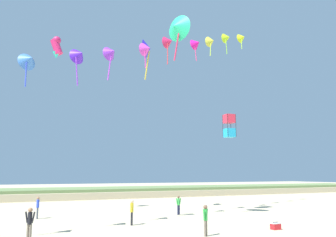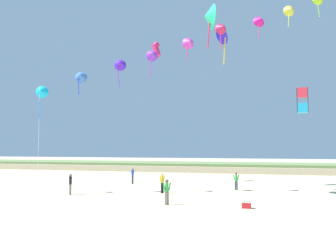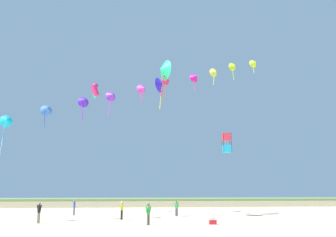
{
  "view_description": "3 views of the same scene",
  "coord_description": "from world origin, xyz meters",
  "px_view_note": "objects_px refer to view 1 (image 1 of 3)",
  "views": [
    {
      "loc": [
        -11.27,
        -10.05,
        3.43
      ],
      "look_at": [
        -0.43,
        12.11,
        7.3
      ],
      "focal_mm": 38.0,
      "sensor_mm": 36.0,
      "label": 1
    },
    {
      "loc": [
        6.73,
        -15.69,
        3.79
      ],
      "look_at": [
        -1.99,
        13.37,
        6.34
      ],
      "focal_mm": 38.0,
      "sensor_mm": 36.0,
      "label": 2
    },
    {
      "loc": [
        -1.85,
        -21.6,
        2.66
      ],
      "look_at": [
        1.43,
        9.15,
        8.97
      ],
      "focal_mm": 38.0,
      "sensor_mm": 36.0,
      "label": 3
    }
  ],
  "objects_px": {
    "large_kite_mid_trail": "(177,27)",
    "beach_cooler": "(276,226)",
    "person_mid_center": "(132,210)",
    "person_far_left": "(206,218)",
    "person_far_right": "(30,222)",
    "large_kite_high_solo": "(229,126)",
    "person_near_left": "(38,206)",
    "person_far_center": "(179,204)",
    "large_kite_low_lead": "(57,46)",
    "large_kite_outer_drift": "(147,49)"
  },
  "relations": [
    {
      "from": "large_kite_mid_trail",
      "to": "large_kite_outer_drift",
      "type": "bearing_deg",
      "value": 86.75
    },
    {
      "from": "person_far_center",
      "to": "large_kite_mid_trail",
      "type": "relative_size",
      "value": 0.4
    },
    {
      "from": "large_kite_mid_trail",
      "to": "beach_cooler",
      "type": "distance_m",
      "value": 16.85
    },
    {
      "from": "person_far_right",
      "to": "large_kite_high_solo",
      "type": "xyz_separation_m",
      "value": [
        18.59,
        8.06,
        7.1
      ]
    },
    {
      "from": "person_far_left",
      "to": "person_far_right",
      "type": "relative_size",
      "value": 1.0
    },
    {
      "from": "person_far_left",
      "to": "person_far_center",
      "type": "height_order",
      "value": "person_far_left"
    },
    {
      "from": "large_kite_low_lead",
      "to": "beach_cooler",
      "type": "bearing_deg",
      "value": -54.47
    },
    {
      "from": "person_far_right",
      "to": "large_kite_mid_trail",
      "type": "distance_m",
      "value": 18.41
    },
    {
      "from": "large_kite_mid_trail",
      "to": "beach_cooler",
      "type": "xyz_separation_m",
      "value": [
        3.48,
        -6.64,
        -15.09
      ]
    },
    {
      "from": "person_far_left",
      "to": "large_kite_high_solo",
      "type": "bearing_deg",
      "value": 48.22
    },
    {
      "from": "person_far_right",
      "to": "person_far_center",
      "type": "bearing_deg",
      "value": 30.54
    },
    {
      "from": "large_kite_outer_drift",
      "to": "person_mid_center",
      "type": "bearing_deg",
      "value": -118.53
    },
    {
      "from": "person_mid_center",
      "to": "large_kite_outer_drift",
      "type": "xyz_separation_m",
      "value": [
        4.38,
        8.06,
        14.86
      ]
    },
    {
      "from": "person_far_center",
      "to": "large_kite_high_solo",
      "type": "distance_m",
      "value": 9.34
    },
    {
      "from": "person_far_center",
      "to": "beach_cooler",
      "type": "height_order",
      "value": "person_far_center"
    },
    {
      "from": "person_far_left",
      "to": "beach_cooler",
      "type": "xyz_separation_m",
      "value": [
        5.24,
        0.15,
        -0.77
      ]
    },
    {
      "from": "person_near_left",
      "to": "person_far_left",
      "type": "bearing_deg",
      "value": -58.54
    },
    {
      "from": "person_near_left",
      "to": "person_mid_center",
      "type": "bearing_deg",
      "value": -50.33
    },
    {
      "from": "person_far_left",
      "to": "person_near_left",
      "type": "bearing_deg",
      "value": 121.46
    },
    {
      "from": "person_mid_center",
      "to": "person_far_left",
      "type": "height_order",
      "value": "same"
    },
    {
      "from": "person_far_right",
      "to": "person_near_left",
      "type": "bearing_deg",
      "value": 81.61
    },
    {
      "from": "large_kite_mid_trail",
      "to": "large_kite_high_solo",
      "type": "distance_m",
      "value": 11.3
    },
    {
      "from": "large_kite_low_lead",
      "to": "large_kite_outer_drift",
      "type": "bearing_deg",
      "value": -15.14
    },
    {
      "from": "person_mid_center",
      "to": "person_far_center",
      "type": "bearing_deg",
      "value": 35.63
    },
    {
      "from": "person_far_right",
      "to": "large_kite_mid_trail",
      "type": "relative_size",
      "value": 0.43
    },
    {
      "from": "person_far_center",
      "to": "beach_cooler",
      "type": "distance_m",
      "value": 10.08
    },
    {
      "from": "large_kite_low_lead",
      "to": "large_kite_mid_trail",
      "type": "relative_size",
      "value": 0.55
    },
    {
      "from": "person_near_left",
      "to": "large_kite_mid_trail",
      "type": "distance_m",
      "value": 18.01
    },
    {
      "from": "large_kite_outer_drift",
      "to": "person_near_left",
      "type": "bearing_deg",
      "value": -170.93
    },
    {
      "from": "person_far_right",
      "to": "large_kite_low_lead",
      "type": "xyz_separation_m",
      "value": [
        2.78,
        13.64,
        14.52
      ]
    },
    {
      "from": "person_far_left",
      "to": "beach_cooler",
      "type": "relative_size",
      "value": 2.96
    },
    {
      "from": "person_mid_center",
      "to": "large_kite_high_solo",
      "type": "relative_size",
      "value": 0.76
    },
    {
      "from": "beach_cooler",
      "to": "large_kite_mid_trail",
      "type": "bearing_deg",
      "value": 117.65
    },
    {
      "from": "person_far_center",
      "to": "large_kite_high_solo",
      "type": "bearing_deg",
      "value": 5.82
    },
    {
      "from": "large_kite_low_lead",
      "to": "person_far_left",
      "type": "bearing_deg",
      "value": -68.94
    },
    {
      "from": "large_kite_outer_drift",
      "to": "beach_cooler",
      "type": "distance_m",
      "value": 21.1
    },
    {
      "from": "person_far_left",
      "to": "large_kite_high_solo",
      "type": "height_order",
      "value": "large_kite_high_solo"
    },
    {
      "from": "large_kite_low_lead",
      "to": "large_kite_high_solo",
      "type": "distance_m",
      "value": 18.33
    },
    {
      "from": "person_near_left",
      "to": "large_kite_high_solo",
      "type": "bearing_deg",
      "value": -5.8
    },
    {
      "from": "person_near_left",
      "to": "person_far_left",
      "type": "relative_size",
      "value": 0.99
    },
    {
      "from": "person_mid_center",
      "to": "person_far_left",
      "type": "bearing_deg",
      "value": -69.52
    },
    {
      "from": "large_kite_low_lead",
      "to": "person_far_center",
      "type": "bearing_deg",
      "value": -32.16
    },
    {
      "from": "person_far_center",
      "to": "large_kite_low_lead",
      "type": "distance_m",
      "value": 18.65
    },
    {
      "from": "person_far_right",
      "to": "large_kite_outer_drift",
      "type": "relative_size",
      "value": 0.41
    },
    {
      "from": "person_far_right",
      "to": "beach_cooler",
      "type": "relative_size",
      "value": 2.97
    },
    {
      "from": "person_far_left",
      "to": "large_kite_mid_trail",
      "type": "relative_size",
      "value": 0.43
    },
    {
      "from": "person_mid_center",
      "to": "person_far_right",
      "type": "distance_m",
      "value": 7.59
    },
    {
      "from": "large_kite_low_lead",
      "to": "person_mid_center",
      "type": "bearing_deg",
      "value": -68.6
    },
    {
      "from": "large_kite_mid_trail",
      "to": "large_kite_outer_drift",
      "type": "xyz_separation_m",
      "value": [
        0.41,
        7.19,
        0.55
      ]
    },
    {
      "from": "person_mid_center",
      "to": "person_far_left",
      "type": "relative_size",
      "value": 1.0
    }
  ]
}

